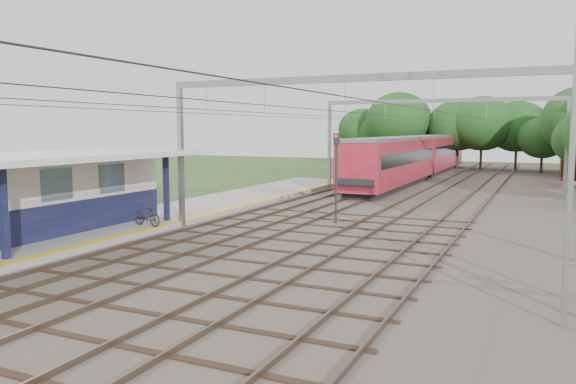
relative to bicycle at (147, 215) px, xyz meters
The scene contains 9 objects.
ballast_bed 19.36m from the bicycle, 59.84° to the left, with size 18.00×90.00×0.10m, color #473D33.
platform 2.04m from the bicycle, 157.80° to the left, with size 5.00×52.00×0.35m, color gray.
yellow_stripe 1.00m from the bicycle, 57.03° to the left, with size 0.45×52.00×0.01m, color yellow.
rail_tracks 18.23m from the bicycle, 66.65° to the left, with size 11.80×88.00×0.15m.
catenary_system 15.77m from the bicycle, 52.82° to the left, with size 17.22×88.00×7.00m.
tree_band 45.06m from the bicycle, 77.70° to the left, with size 31.72×30.88×8.82m.
bicycle is the anchor object (origin of this frame).
train 34.26m from the bicycle, 81.23° to the left, with size 3.09×38.44×4.04m.
signal_post 9.44m from the bicycle, 39.80° to the left, with size 0.36×0.31×4.59m.
Camera 1 is at (10.88, -7.10, 4.80)m, focal length 35.00 mm.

